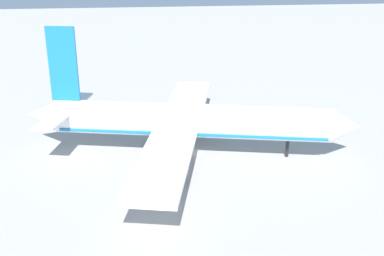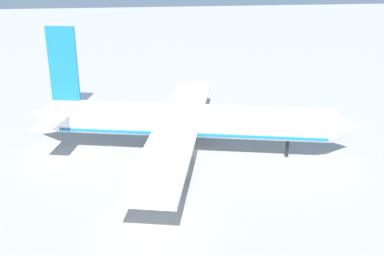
# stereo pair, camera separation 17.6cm
# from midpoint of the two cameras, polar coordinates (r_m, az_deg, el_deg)

# --- Properties ---
(ground_plane) EXTENTS (600.00, 600.00, 0.00)m
(ground_plane) POSITION_cam_midpoint_polar(r_m,az_deg,el_deg) (97.01, -0.00, -3.06)
(ground_plane) COLOR #ADA8A0
(airliner) EXTENTS (68.99, 67.54, 26.05)m
(airliner) POSITION_cam_midpoint_polar(r_m,az_deg,el_deg) (94.53, -0.75, 0.89)
(airliner) COLOR white
(airliner) RESTS_ON ground
(traffic_cone_1) EXTENTS (0.36, 0.36, 0.55)m
(traffic_cone_1) POSITION_cam_midpoint_polar(r_m,az_deg,el_deg) (121.20, -17.02, 1.07)
(traffic_cone_1) COLOR orange
(traffic_cone_1) RESTS_ON ground
(traffic_cone_2) EXTENTS (0.36, 0.36, 0.55)m
(traffic_cone_2) POSITION_cam_midpoint_polar(r_m,az_deg,el_deg) (135.15, 1.78, 3.98)
(traffic_cone_2) COLOR orange
(traffic_cone_2) RESTS_ON ground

